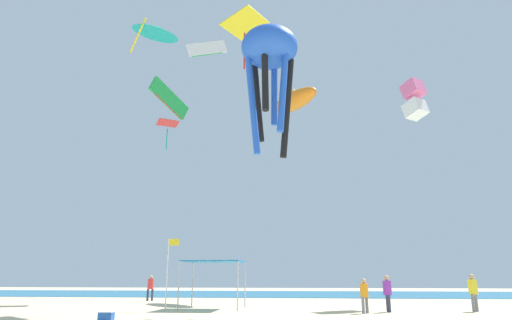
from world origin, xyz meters
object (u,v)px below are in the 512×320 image
Objects in this scene: canopy_tent at (214,263)px; kite_inflatable_orange at (294,101)px; kite_delta_teal at (156,30)px; kite_parafoil_white at (207,49)px; kite_octopus_blue at (270,54)px; kite_diamond_yellow at (245,26)px; person_central at (473,289)px; person_leftmost at (151,286)px; kite_box_pink at (414,99)px; kite_diamond_red at (168,124)px; person_near_tent at (364,293)px; kite_parafoil_green at (169,99)px; person_rightmost at (387,290)px; cooler_box at (106,316)px; banner_flag at (169,267)px.

kite_inflatable_orange is at bearing 68.25° from canopy_tent.
canopy_tent is 15.30m from kite_delta_teal.
kite_inflatable_orange is at bearing 134.19° from kite_parafoil_white.
kite_inflatable_orange is 14.41m from kite_octopus_blue.
kite_diamond_yellow reaches higher than kite_octopus_blue.
canopy_tent is 13.67m from person_central.
person_leftmost is 23.82m from kite_box_pink.
kite_diamond_red is 0.55× the size of kite_delta_teal.
person_near_tent is 13.71m from kite_octopus_blue.
person_central is 14.54m from kite_box_pink.
canopy_tent is 29.45m from kite_parafoil_green.
person_rightmost is at bearing -149.36° from kite_diamond_red.
person_leftmost is 0.99× the size of person_central.
kite_diamond_yellow is (4.20, 9.59, 18.92)m from cooler_box.
canopy_tent is 10.28m from person_leftmost.
banner_flag is 26.41m from kite_parafoil_white.
kite_octopus_blue is at bearing 51.74° from kite_diamond_yellow.
person_rightmost is 13.45m from cooler_box.
person_leftmost is 18.34m from kite_delta_teal.
kite_parafoil_green reaches higher than person_leftmost.
kite_delta_teal is (-1.16, 6.43, 16.99)m from cooler_box.
person_leftmost is 12.82m from kite_diamond_red.
person_near_tent is at bearing 153.44° from kite_inflatable_orange.
banner_flag is at bearing -151.44° from canopy_tent.
kite_parafoil_green is 1.40× the size of kite_diamond_yellow.
banner_flag is 0.88× the size of kite_delta_teal.
kite_parafoil_white is at bearing 94.73° from person_central.
person_rightmost is 0.47× the size of kite_parafoil_white.
person_leftmost is 0.34× the size of kite_parafoil_green.
kite_octopus_blue is at bearing -64.92° from person_leftmost.
banner_flag reaches higher than person_near_tent.
kite_diamond_yellow reaches higher than kite_box_pink.
canopy_tent is at bearing 131.72° from person_central.
cooler_box is 15.75m from kite_octopus_blue.
kite_diamond_yellow is (7.65, -5.33, 18.02)m from person_leftmost.
kite_box_pink is (19.22, -2.42, 0.33)m from kite_diamond_red.
person_leftmost is 0.44× the size of kite_delta_teal.
kite_octopus_blue is (5.66, -1.37, 11.67)m from banner_flag.
kite_box_pink is (17.46, 6.33, -2.95)m from kite_delta_teal.
kite_inflatable_orange is at bearing 80.78° from person_central.
kite_delta_teal is at bearing 161.25° from kite_box_pink.
kite_delta_teal reaches higher than banner_flag.
person_rightmost reaches higher than person_near_tent.
kite_octopus_blue is (6.35, 4.39, 13.72)m from cooler_box.
kite_diamond_yellow reaches higher than person_leftmost.
person_near_tent is at bearing -56.34° from person_rightmost.
person_rightmost is (1.27, 0.92, 0.09)m from person_near_tent.
kite_octopus_blue reaches higher than cooler_box.
person_leftmost is at bearing -95.58° from kite_diamond_yellow.
kite_box_pink is (5.46, 7.89, 13.26)m from person_near_tent.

